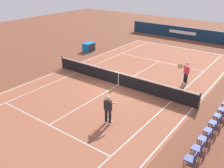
# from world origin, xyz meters

# --- Properties ---
(ground_plane) EXTENTS (60.00, 60.00, 0.00)m
(ground_plane) POSITION_xyz_m (0.00, 0.00, 0.00)
(ground_plane) COLOR brown
(court_slab) EXTENTS (24.20, 11.40, 0.00)m
(court_slab) POSITION_xyz_m (0.00, 0.00, 0.00)
(court_slab) COLOR #935138
(court_slab) RESTS_ON ground_plane
(court_line_markings) EXTENTS (23.85, 11.05, 0.01)m
(court_line_markings) POSITION_xyz_m (0.00, 0.00, 0.00)
(court_line_markings) COLOR white
(court_line_markings) RESTS_ON ground_plane
(tennis_net) EXTENTS (0.10, 11.70, 1.08)m
(tennis_net) POSITION_xyz_m (0.00, 0.00, 0.49)
(tennis_net) COLOR #2D2D33
(tennis_net) RESTS_ON ground_plane
(stadium_barrier) EXTENTS (0.26, 17.00, 1.43)m
(stadium_barrier) POSITION_xyz_m (-15.90, -0.00, 0.71)
(stadium_barrier) COLOR #112D4C
(stadium_barrier) RESTS_ON ground_plane
(tennis_player_near) EXTENTS (1.05, 0.78, 1.70)m
(tennis_player_near) POSITION_xyz_m (4.34, 2.40, 0.93)
(tennis_player_near) COLOR black
(tennis_player_near) RESTS_ON ground_plane
(tennis_player_far) EXTENTS (1.16, 0.75, 1.70)m
(tennis_player_far) POSITION_xyz_m (-3.05, 3.76, 0.93)
(tennis_player_far) COLOR black
(tennis_player_far) RESTS_ON ground_plane
(tennis_ball) EXTENTS (0.07, 0.07, 0.07)m
(tennis_ball) POSITION_xyz_m (1.25, 2.48, 0.03)
(tennis_ball) COLOR #CCE01E
(tennis_ball) RESTS_ON ground_plane
(spectator_chair_1) EXTENTS (0.44, 0.44, 0.88)m
(spectator_chair_1) POSITION_xyz_m (0.03, 7.19, 0.52)
(spectator_chair_1) COLOR #38383D
(spectator_chair_1) RESTS_ON ground_plane
(spectator_chair_2) EXTENTS (0.44, 0.44, 0.88)m
(spectator_chair_2) POSITION_xyz_m (0.86, 7.19, 0.52)
(spectator_chair_2) COLOR #38383D
(spectator_chair_2) RESTS_ON ground_plane
(spectator_chair_3) EXTENTS (0.44, 0.44, 0.88)m
(spectator_chair_3) POSITION_xyz_m (1.68, 7.19, 0.52)
(spectator_chair_3) COLOR #38383D
(spectator_chair_3) RESTS_ON ground_plane
(spectator_chair_4) EXTENTS (0.44, 0.44, 0.88)m
(spectator_chair_4) POSITION_xyz_m (2.51, 7.19, 0.52)
(spectator_chair_4) COLOR #38383D
(spectator_chair_4) RESTS_ON ground_plane
(spectator_chair_5) EXTENTS (0.44, 0.44, 0.88)m
(spectator_chair_5) POSITION_xyz_m (3.34, 7.19, 0.52)
(spectator_chair_5) COLOR #38383D
(spectator_chair_5) RESTS_ON ground_plane
(spectator_chair_6) EXTENTS (0.44, 0.44, 0.88)m
(spectator_chair_6) POSITION_xyz_m (4.16, 7.19, 0.52)
(spectator_chair_6) COLOR #38383D
(spectator_chair_6) RESTS_ON ground_plane
(spectator_chair_7) EXTENTS (0.44, 0.44, 0.88)m
(spectator_chair_7) POSITION_xyz_m (4.99, 7.19, 0.52)
(spectator_chair_7) COLOR #38383D
(spectator_chair_7) RESTS_ON ground_plane
(equipment_cart_tarped) EXTENTS (1.25, 0.84, 0.85)m
(equipment_cart_tarped) POSITION_xyz_m (-5.07, -7.30, 0.44)
(equipment_cart_tarped) COLOR #2D2D33
(equipment_cart_tarped) RESTS_ON ground_plane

